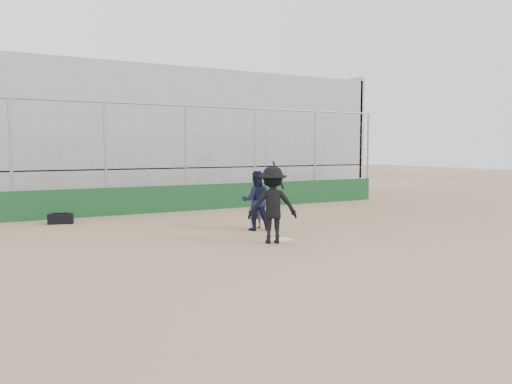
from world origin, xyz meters
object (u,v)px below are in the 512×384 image
equipment_bag (61,219)px  catcher_crouched (256,211)px  batter_at_plate (273,205)px  umpire (255,205)px

equipment_bag → catcher_crouched: bearing=-40.2°
batter_at_plate → equipment_bag: (-4.29, 5.99, -0.80)m
catcher_crouched → batter_at_plate: bearing=-106.4°
catcher_crouched → equipment_bag: bearing=139.8°
catcher_crouched → umpire: (0.11, 0.28, 0.12)m
batter_at_plate → catcher_crouched: (0.56, 1.89, -0.38)m
umpire → equipment_bag: bearing=-49.7°
catcher_crouched → umpire: bearing=67.7°
batter_at_plate → catcher_crouched: 2.01m
batter_at_plate → equipment_bag: bearing=125.6°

